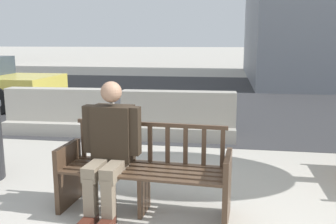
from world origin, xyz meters
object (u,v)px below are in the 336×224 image
street_bench (145,174)px  jersey_barrier_centre (178,119)px  jersey_barrier_left (61,115)px  seated_person (110,145)px

street_bench → jersey_barrier_centre: 2.95m
street_bench → jersey_barrier_left: bearing=127.5°
street_bench → jersey_barrier_left: size_ratio=0.85×
jersey_barrier_centre → jersey_barrier_left: same height
jersey_barrier_centre → jersey_barrier_left: 2.23m
street_bench → jersey_barrier_centre: street_bench is taller
seated_person → jersey_barrier_centre: size_ratio=0.65×
jersey_barrier_left → seated_person: bearing=-57.2°
street_bench → jersey_barrier_left: street_bench is taller
street_bench → jersey_barrier_centre: bearing=91.1°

